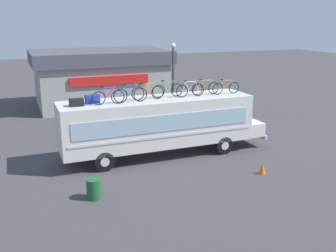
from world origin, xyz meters
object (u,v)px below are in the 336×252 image
luggage_bag_1 (76,102)px  rooftop_bicycle_7 (226,88)px  rooftop_bicycle_5 (190,90)px  rooftop_bicycle_6 (205,88)px  bus (160,122)px  trash_bin (94,189)px  rooftop_bicycle_1 (108,97)px  rooftop_bicycle_4 (168,90)px  traffic_cone (262,168)px  rooftop_bicycle_2 (130,95)px  street_lamp (173,75)px  rooftop_bicycle_3 (148,92)px  luggage_bag_2 (92,99)px

luggage_bag_1 → rooftop_bicycle_7: size_ratio=0.39×
rooftop_bicycle_5 → rooftop_bicycle_6: size_ratio=0.98×
rooftop_bicycle_5 → rooftop_bicycle_6: rooftop_bicycle_5 is taller
bus → trash_bin: bus is taller
bus → rooftop_bicycle_5: (1.69, -0.20, 1.69)m
rooftop_bicycle_1 → trash_bin: rooftop_bicycle_1 is taller
rooftop_bicycle_1 → rooftop_bicycle_6: rooftop_bicycle_1 is taller
rooftop_bicycle_4 → traffic_cone: 6.50m
rooftop_bicycle_2 → street_lamp: bearing=51.3°
rooftop_bicycle_5 → trash_bin: bearing=-148.5°
bus → trash_bin: size_ratio=13.32×
rooftop_bicycle_7 → traffic_cone: size_ratio=2.86×
rooftop_bicycle_2 → trash_bin: 5.59m
rooftop_bicycle_3 → rooftop_bicycle_5: rooftop_bicycle_5 is taller
luggage_bag_2 → trash_bin: (-0.92, -4.13, -3.00)m
street_lamp → rooftop_bicycle_7: bearing=-83.4°
rooftop_bicycle_1 → rooftop_bicycle_4: rooftop_bicycle_4 is taller
luggage_bag_2 → rooftop_bicycle_1: (0.68, -0.58, 0.17)m
rooftop_bicycle_5 → rooftop_bicycle_7: 2.21m
luggage_bag_1 → rooftop_bicycle_5: size_ratio=0.40×
rooftop_bicycle_7 → trash_bin: 9.76m
traffic_cone → street_lamp: (-0.47, 10.22, 3.25)m
rooftop_bicycle_7 → bus: bearing=176.7°
rooftop_bicycle_3 → street_lamp: 7.04m
luggage_bag_2 → rooftop_bicycle_1: bearing=-40.2°
bus → luggage_bag_2: size_ratio=16.70×
bus → trash_bin: bearing=-138.6°
trash_bin → luggage_bag_1: bearing=89.0°
street_lamp → rooftop_bicycle_1: bearing=-134.4°
luggage_bag_1 → rooftop_bicycle_3: 3.76m
rooftop_bicycle_6 → rooftop_bicycle_7: bearing=-16.4°
rooftop_bicycle_2 → rooftop_bicycle_7: bearing=1.3°
traffic_cone → rooftop_bicycle_6: bearing=101.2°
rooftop_bicycle_7 → rooftop_bicycle_6: bearing=163.6°
street_lamp → trash_bin: bearing=-128.2°
traffic_cone → rooftop_bicycle_4: bearing=124.2°
trash_bin → rooftop_bicycle_5: bearing=31.5°
luggage_bag_1 → rooftop_bicycle_7: bearing=-0.1°
rooftop_bicycle_2 → rooftop_bicycle_6: rooftop_bicycle_2 is taller
rooftop_bicycle_7 → rooftop_bicycle_3: bearing=177.7°
rooftop_bicycle_5 → traffic_cone: (1.98, -4.21, -3.32)m
luggage_bag_1 → rooftop_bicycle_7: rooftop_bicycle_7 is taller
rooftop_bicycle_2 → traffic_cone: size_ratio=2.99×
luggage_bag_2 → bus: bearing=-2.1°
bus → rooftop_bicycle_4: (0.53, 0.21, 1.70)m
rooftop_bicycle_7 → traffic_cone: 5.33m
rooftop_bicycle_7 → street_lamp: bearing=96.6°
luggage_bag_1 → rooftop_bicycle_1: 1.57m
rooftop_bicycle_2 → rooftop_bicycle_6: bearing=5.8°
rooftop_bicycle_3 → street_lamp: (3.91, 5.86, -0.06)m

